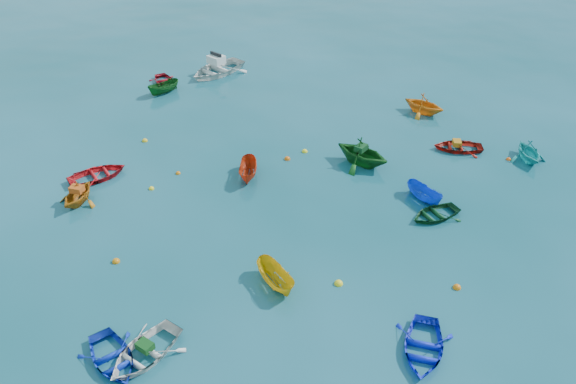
{
  "coord_description": "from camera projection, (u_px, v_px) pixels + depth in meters",
  "views": [
    {
      "loc": [
        -1.97,
        -19.74,
        17.39
      ],
      "look_at": [
        0.0,
        5.0,
        0.4
      ],
      "focal_mm": 35.0,
      "sensor_mm": 36.0,
      "label": 1
    }
  ],
  "objects": [
    {
      "name": "dinghy_white_near",
      "position": [
        145.0,
        356.0,
        21.55
      ],
      "size": [
        3.89,
        4.02,
        0.68
      ],
      "primitive_type": "imported",
      "rotation": [
        0.0,
        0.0,
        -0.69
      ],
      "color": "silver",
      "rests_on": "ground"
    },
    {
      "name": "tarp_green_b",
      "position": [
        361.0,
        148.0,
        32.68
      ],
      "size": [
        0.88,
        0.89,
        0.35
      ],
      "primitive_type": "cube",
      "rotation": [
        0.0,
        0.0,
        0.82
      ],
      "color": "#10401B",
      "rests_on": "dinghy_green_n"
    },
    {
      "name": "sampan_orange_n",
      "position": [
        249.0,
        177.0,
        32.06
      ],
      "size": [
        1.24,
        2.7,
        1.01
      ],
      "primitive_type": "imported",
      "rotation": [
        0.0,
        0.0,
        -0.1
      ],
      "color": "red",
      "rests_on": "ground"
    },
    {
      "name": "dinghy_red_far",
      "position": [
        165.0,
        83.0,
        43.0
      ],
      "size": [
        2.86,
        3.29,
        0.57
      ],
      "primitive_type": "imported",
      "rotation": [
        0.0,
        0.0,
        0.38
      ],
      "color": "#B10E1B",
      "rests_on": "ground"
    },
    {
      "name": "dinghy_red_nw",
      "position": [
        98.0,
        178.0,
        31.95
      ],
      "size": [
        3.97,
        3.61,
        0.68
      ],
      "primitive_type": "imported",
      "rotation": [
        0.0,
        0.0,
        2.07
      ],
      "color": "red",
      "rests_on": "ground"
    },
    {
      "name": "ground",
      "position": [
        296.0,
        259.0,
        26.19
      ],
      "size": [
        160.0,
        160.0,
        0.0
      ],
      "primitive_type": "plane",
      "color": "#0A414A",
      "rests_on": "ground"
    },
    {
      "name": "dinghy_green_e",
      "position": [
        434.0,
        217.0,
        28.92
      ],
      "size": [
        3.28,
        2.85,
        0.57
      ],
      "primitive_type": "imported",
      "rotation": [
        0.0,
        0.0,
        -1.19
      ],
      "color": "#0F421F",
      "rests_on": "ground"
    },
    {
      "name": "buoy_or_b",
      "position": [
        457.0,
        288.0,
        24.62
      ],
      "size": [
        0.36,
        0.36,
        0.36
      ],
      "primitive_type": "sphere",
      "color": "orange",
      "rests_on": "ground"
    },
    {
      "name": "buoy_ye_b",
      "position": [
        152.0,
        189.0,
        31.03
      ],
      "size": [
        0.31,
        0.31,
        0.31
      ],
      "primitive_type": "sphere",
      "color": "yellow",
      "rests_on": "ground"
    },
    {
      "name": "buoy_ye_d",
      "position": [
        145.0,
        141.0,
        35.49
      ],
      "size": [
        0.36,
        0.36,
        0.36
      ],
      "primitive_type": "sphere",
      "color": "yellow",
      "rests_on": "ground"
    },
    {
      "name": "dinghy_green_n",
      "position": [
        361.0,
        164.0,
        33.23
      ],
      "size": [
        4.43,
        4.4,
        1.77
      ],
      "primitive_type": "imported",
      "rotation": [
        0.0,
        0.0,
        0.82
      ],
      "color": "#135519",
      "rests_on": "ground"
    },
    {
      "name": "sampan_blue_far",
      "position": [
        423.0,
        200.0,
        30.17
      ],
      "size": [
        1.96,
        2.54,
        0.93
      ],
      "primitive_type": "imported",
      "rotation": [
        0.0,
        0.0,
        0.51
      ],
      "color": "blue",
      "rests_on": "ground"
    },
    {
      "name": "buoy_or_c",
      "position": [
        178.0,
        174.0,
        32.33
      ],
      "size": [
        0.29,
        0.29,
        0.29
      ],
      "primitive_type": "sphere",
      "color": "orange",
      "rests_on": "ground"
    },
    {
      "name": "dinghy_orange_far",
      "position": [
        423.0,
        113.0,
        38.79
      ],
      "size": [
        3.79,
        3.76,
        1.51
      ],
      "primitive_type": "imported",
      "rotation": [
        0.0,
        0.0,
        0.83
      ],
      "color": "orange",
      "rests_on": "ground"
    },
    {
      "name": "dinghy_blue_sw",
      "position": [
        113.0,
        362.0,
        21.33
      ],
      "size": [
        3.37,
        3.67,
        0.62
      ],
      "primitive_type": "imported",
      "rotation": [
        0.0,
        0.0,
        0.53
      ],
      "color": "#0F2DBD",
      "rests_on": "ground"
    },
    {
      "name": "tarp_orange_b",
      "position": [
        457.0,
        143.0,
        34.37
      ],
      "size": [
        0.57,
        0.7,
        0.31
      ],
      "primitive_type": "cube",
      "rotation": [
        0.0,
        0.0,
        -1.72
      ],
      "color": "#C37614",
      "rests_on": "dinghy_red_ne"
    },
    {
      "name": "dinghy_cyan_se",
      "position": [
        527.0,
        160.0,
        33.63
      ],
      "size": [
        2.18,
        2.52,
        1.32
      ],
      "primitive_type": "imported",
      "rotation": [
        0.0,
        0.0,
        0.01
      ],
      "color": "#1CAFAF",
      "rests_on": "ground"
    },
    {
      "name": "buoy_ye_c",
      "position": [
        305.0,
        152.0,
        34.38
      ],
      "size": [
        0.36,
        0.36,
        0.36
      ],
      "primitive_type": "sphere",
      "color": "yellow",
      "rests_on": "ground"
    },
    {
      "name": "tarp_green_a",
      "position": [
        145.0,
        346.0,
        21.34
      ],
      "size": [
        0.77,
        0.75,
        0.3
      ],
      "primitive_type": "cube",
      "rotation": [
        0.0,
        0.0,
        -0.69
      ],
      "color": "#114718",
      "rests_on": "dinghy_white_near"
    },
    {
      "name": "dinghy_orange_w",
      "position": [
        80.0,
        202.0,
        29.99
      ],
      "size": [
        2.81,
        3.02,
        1.3
      ],
      "primitive_type": "imported",
      "rotation": [
        0.0,
        0.0,
        -0.33
      ],
      "color": "#BE6911",
      "rests_on": "ground"
    },
    {
      "name": "sampan_yellow_mid",
      "position": [
        276.0,
        285.0,
        24.78
      ],
      "size": [
        2.07,
        2.82,
        1.03
      ],
      "primitive_type": "imported",
      "rotation": [
        0.0,
        0.0,
        0.46
      ],
      "color": "gold",
      "rests_on": "ground"
    },
    {
      "name": "buoy_ye_a",
      "position": [
        339.0,
        284.0,
        24.83
      ],
      "size": [
        0.39,
        0.39,
        0.39
      ],
      "primitive_type": "sphere",
      "color": "yellow",
      "rests_on": "ground"
    },
    {
      "name": "tarp_orange_a",
      "position": [
        77.0,
        189.0,
        29.57
      ],
      "size": [
        0.8,
        0.7,
        0.33
      ],
      "primitive_type": "cube",
      "rotation": [
        0.0,
        0.0,
        -0.33
      ],
      "color": "#D25215",
      "rests_on": "dinghy_orange_w"
    },
    {
      "name": "dinghy_blue_se",
      "position": [
        422.0,
        351.0,
        21.75
      ],
      "size": [
        3.24,
        3.79,
        0.66
      ],
      "primitive_type": "imported",
      "rotation": [
        0.0,
        0.0,
        -0.35
      ],
      "color": "#1124D8",
      "rests_on": "ground"
    },
    {
      "name": "buoy_or_d",
      "position": [
        508.0,
        160.0,
        33.62
      ],
      "size": [
        0.3,
        0.3,
        0.3
      ],
      "primitive_type": "sphere",
      "color": "#F8510D",
      "rests_on": "ground"
    },
    {
      "name": "buoy_ye_e",
      "position": [
        415.0,
        107.0,
        39.55
      ],
      "size": [
        0.29,
        0.29,
        0.29
      ],
      "primitive_type": "sphere",
      "color": "yellow",
      "rests_on": "ground"
    },
    {
      "name": "dinghy_red_ne",
      "position": [
        457.0,
        149.0,
        34.63
      ],
      "size": [
        3.25,
        2.54,
        0.61
      ],
      "primitive_type": "imported",
      "rotation": [
        0.0,
        0.0,
        -1.72
      ],
      "color": "#A3160D",
      "rests_on": "ground"
    },
    {
      "name": "buoy_or_e",
      "position": [
        287.0,
        159.0,
        33.65
      ],
      "size": [
        0.37,
        0.37,
        0.37
      ],
      "primitive_type": "sphere",
      "color": "#DF5B0C",
      "rests_on": "ground"
    },
    {
      "name": "buoy_or_a",
      "position": [
        116.0,
        262.0,
        26.04
      ],
      "size": [
        0.37,
        0.37,
        0.37
      ],
      "primitive_type": "sphere",
      "color": "orange",
      "rests_on": "ground"
    },
    {
      "name": "sampan_green_far",
      "position": [
        165.0,
        93.0,
        41.46
      ],
      "size": [
        2.61,
        2.41,
        1.0
      ],
      "primitive_type": "imported",
      "rotation": [
        0.0,
        0.0,
        -0.88
      ],
      "color": "#135119",
      "rests_on": "ground"
    },
    {
      "name": "motorboat_white",
      "position": [
        217.0,
        73.0,
        44.56
      ],
      "size": [
        5.93,
        5.92,
        1.61
      ],
      "primitive_type": "imported",
      "rotation": [
        0.0,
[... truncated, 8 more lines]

